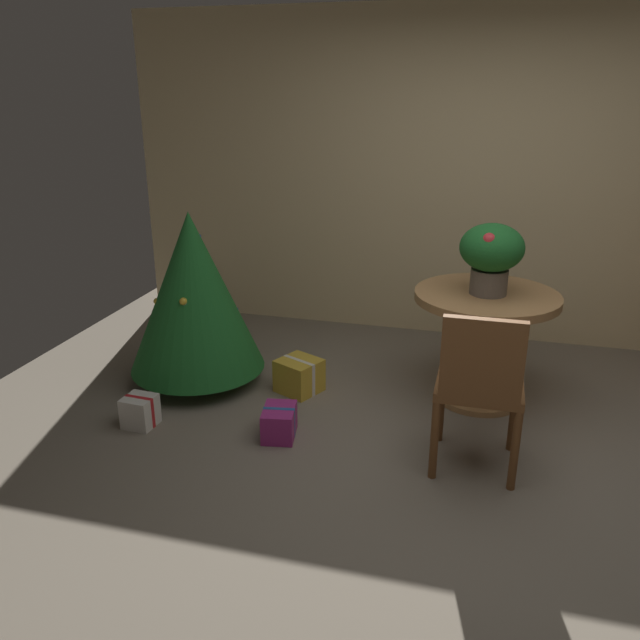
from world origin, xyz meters
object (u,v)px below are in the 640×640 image
at_px(gift_box_purple, 279,422).
at_px(gift_box_gold, 299,376).
at_px(flower_vase, 491,252).
at_px(holiday_tree, 194,292).
at_px(round_dining_table, 484,328).
at_px(wooden_chair_near, 480,382).
at_px(gift_box_cream, 140,411).

bearing_deg(gift_box_purple, gift_box_gold, 95.65).
height_order(flower_vase, gift_box_purple, flower_vase).
relative_size(holiday_tree, gift_box_purple, 4.32).
height_order(round_dining_table, gift_box_purple, round_dining_table).
relative_size(wooden_chair_near, gift_box_gold, 2.67).
xyz_separation_m(gift_box_gold, gift_box_cream, (-0.82, -0.72, -0.02)).
relative_size(gift_box_gold, gift_box_purple, 1.23).
relative_size(flower_vase, gift_box_cream, 2.29).
bearing_deg(holiday_tree, flower_vase, 6.54).
height_order(holiday_tree, gift_box_cream, holiday_tree).
xyz_separation_m(holiday_tree, gift_box_cream, (-0.08, -0.69, -0.57)).
xyz_separation_m(round_dining_table, flower_vase, (0.00, -0.02, 0.51)).
bearing_deg(flower_vase, wooden_chair_near, -90.06).
distance_m(holiday_tree, gift_box_gold, 0.93).
distance_m(wooden_chair_near, gift_box_gold, 1.45).
xyz_separation_m(wooden_chair_near, gift_box_purple, (-1.14, 0.07, -0.44)).
bearing_deg(round_dining_table, holiday_tree, -172.89).
height_order(round_dining_table, wooden_chair_near, wooden_chair_near).
height_order(gift_box_cream, gift_box_purple, gift_box_cream).
distance_m(gift_box_gold, gift_box_purple, 0.62).
height_order(round_dining_table, flower_vase, flower_vase).
bearing_deg(gift_box_gold, gift_box_cream, -138.64).
distance_m(gift_box_cream, gift_box_purple, 0.88).
xyz_separation_m(round_dining_table, gift_box_gold, (-1.21, -0.21, -0.39)).
height_order(flower_vase, wooden_chair_near, flower_vase).
bearing_deg(holiday_tree, gift_box_cream, -96.31).
distance_m(round_dining_table, gift_box_gold, 1.29).
xyz_separation_m(holiday_tree, gift_box_gold, (0.74, 0.03, -0.55)).
xyz_separation_m(holiday_tree, gift_box_purple, (0.80, -0.58, -0.58)).
xyz_separation_m(round_dining_table, holiday_tree, (-1.95, -0.24, 0.16)).
relative_size(wooden_chair_near, gift_box_purple, 3.29).
distance_m(round_dining_table, gift_box_cream, 2.26).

